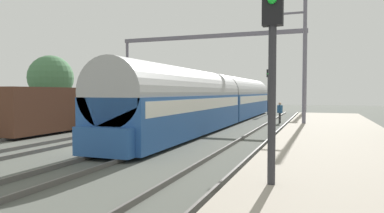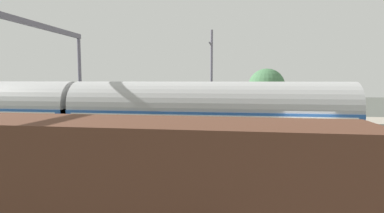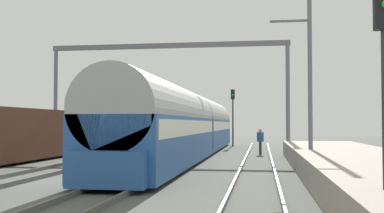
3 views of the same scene
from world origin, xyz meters
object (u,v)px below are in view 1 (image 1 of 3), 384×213
Objects in this scene: freight_car at (75,108)px; person_crossing at (280,111)px; railway_signal_far at (268,86)px; catenary_gantry at (208,55)px; railway_signal_near at (272,68)px; passenger_train at (221,99)px.

freight_car is 7.51× the size of person_crossing.
catenary_gantry is at bearing -112.34° from railway_signal_far.
person_crossing is at bearing 35.44° from freight_car.
person_crossing is 8.32m from catenary_gantry.
railway_signal_near is 0.89× the size of railway_signal_far.
person_crossing is (4.43, 2.09, -0.94)m from passenger_train.
railway_signal_far is (10.58, 20.43, 1.84)m from freight_car.
person_crossing is at bearing 95.68° from railway_signal_near.
railway_signal_near is at bearing -41.71° from freight_car.
catenary_gantry reaches higher than person_crossing.
person_crossing is 0.33× the size of railway_signal_far.
catenary_gantry reaches higher than passenger_train.
passenger_train reaches higher than freight_car.
passenger_train is at bearing -98.27° from railway_signal_far.
catenary_gantry is (-2.17, 3.26, 3.98)m from passenger_train.
railway_signal_far is 0.30× the size of catenary_gantry.
railway_signal_far is at bearing 81.73° from passenger_train.
catenary_gantry is at bearing 58.23° from freight_car.
person_crossing is 23.23m from railway_signal_near.
freight_car is 0.75× the size of catenary_gantry.
freight_car is at bearing -121.77° from catenary_gantry.
passenger_train is 2.53× the size of freight_car.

